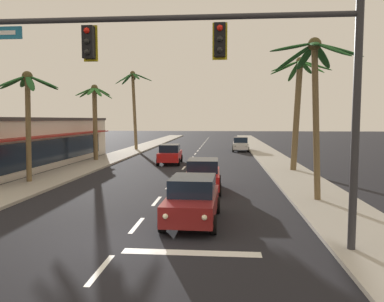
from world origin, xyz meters
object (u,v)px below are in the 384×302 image
at_px(sedan_lead_at_stop_bar, 193,199).
at_px(palm_right_second, 315,77).
at_px(palm_left_second, 28,101).
at_px(palm_right_third, 298,95).
at_px(storefront_strip_left, 22,143).
at_px(palm_left_farthest, 134,95).
at_px(palm_left_third, 95,109).
at_px(sedan_third_in_queue, 203,175).
at_px(sedan_parked_nearest_kerb, 241,144).
at_px(traffic_signal_mast, 228,65).
at_px(sedan_oncoming_far, 170,154).

xyz_separation_m(sedan_lead_at_stop_bar, palm_right_second, (5.20, 3.71, 4.88)).
distance_m(palm_left_second, palm_right_third, 17.96).
bearing_deg(sedan_lead_at_stop_bar, storefront_strip_left, 135.33).
xyz_separation_m(palm_left_farthest, palm_right_second, (15.00, -27.63, -1.01)).
bearing_deg(sedan_lead_at_stop_bar, palm_left_third, 118.41).
distance_m(palm_left_second, storefront_strip_left, 8.96).
relative_size(sedan_third_in_queue, sedan_parked_nearest_kerb, 0.99).
relative_size(traffic_signal_mast, palm_right_second, 1.54).
xyz_separation_m(sedan_parked_nearest_kerb, palm_left_farthest, (-12.98, 0.02, 5.89)).
xyz_separation_m(sedan_oncoming_far, storefront_strip_left, (-11.33, -3.36, 1.13)).
distance_m(traffic_signal_mast, palm_right_second, 7.75).
bearing_deg(palm_left_third, sedan_parked_nearest_kerb, 41.19).
relative_size(palm_right_second, storefront_strip_left, 0.31).
bearing_deg(sedan_oncoming_far, palm_left_second, -123.00).
bearing_deg(sedan_lead_at_stop_bar, sedan_oncoming_far, 100.84).
relative_size(sedan_oncoming_far, palm_right_second, 0.60).
relative_size(sedan_third_in_queue, palm_left_third, 0.64).
distance_m(sedan_third_in_queue, palm_left_third, 17.31).
bearing_deg(palm_left_second, sedan_parked_nearest_kerb, 60.61).
xyz_separation_m(palm_left_farthest, palm_right_third, (16.24, -17.44, -1.21)).
distance_m(traffic_signal_mast, palm_left_third, 25.22).
relative_size(traffic_signal_mast, palm_left_third, 1.66).
bearing_deg(sedan_third_in_queue, palm_left_third, 128.57).
relative_size(sedan_lead_at_stop_bar, sedan_third_in_queue, 1.00).
height_order(sedan_oncoming_far, palm_right_third, palm_right_third).
bearing_deg(sedan_third_in_queue, sedan_lead_at_stop_bar, -90.43).
relative_size(sedan_oncoming_far, palm_right_third, 0.55).
height_order(sedan_lead_at_stop_bar, storefront_strip_left, storefront_strip_left).
distance_m(sedan_oncoming_far, sedan_parked_nearest_kerb, 14.93).
relative_size(sedan_lead_at_stop_bar, sedan_oncoming_far, 1.00).
height_order(sedan_third_in_queue, palm_left_third, palm_left_third).
distance_m(sedan_lead_at_stop_bar, storefront_strip_left, 20.79).
height_order(palm_left_second, palm_left_farthest, palm_left_farthest).
height_order(sedan_lead_at_stop_bar, palm_left_second, palm_left_second).
relative_size(palm_left_farthest, storefront_strip_left, 0.40).
bearing_deg(traffic_signal_mast, palm_left_farthest, 107.86).
bearing_deg(palm_left_second, sedan_lead_at_stop_bar, -35.79).
xyz_separation_m(sedan_lead_at_stop_bar, sedan_oncoming_far, (-3.44, 17.95, 0.00)).
bearing_deg(palm_left_second, palm_left_third, 90.93).
distance_m(sedan_lead_at_stop_bar, sedan_oncoming_far, 18.28).
relative_size(traffic_signal_mast, palm_left_farthest, 1.19).
bearing_deg(sedan_parked_nearest_kerb, traffic_signal_mast, -93.23).
xyz_separation_m(palm_left_farthest, storefront_strip_left, (-4.97, -16.75, -4.76)).
bearing_deg(storefront_strip_left, palm_right_second, -28.59).
xyz_separation_m(palm_left_second, storefront_strip_left, (-4.49, 7.18, -2.93)).
distance_m(sedan_third_in_queue, storefront_strip_left, 17.08).
relative_size(sedan_third_in_queue, palm_left_second, 0.68).
bearing_deg(sedan_third_in_queue, palm_left_farthest, 111.36).
height_order(sedan_parked_nearest_kerb, palm_left_second, palm_left_second).
bearing_deg(sedan_lead_at_stop_bar, palm_right_second, 35.50).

